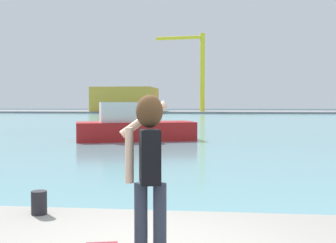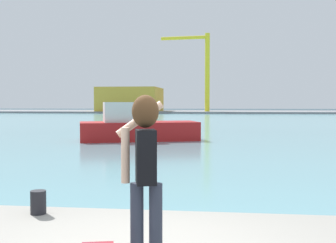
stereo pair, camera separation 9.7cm
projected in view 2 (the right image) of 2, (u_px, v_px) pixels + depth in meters
ground_plane at (215, 120)px, 54.23m from camera, size 220.00×220.00×0.00m
harbor_water at (215, 119)px, 56.21m from camera, size 140.00×100.00×0.02m
far_shore_dock at (218, 112)px, 95.86m from camera, size 140.00×20.00×0.40m
person_photographer at (145, 160)px, 4.46m from camera, size 0.54×0.54×1.74m
harbor_bollard at (38, 202)px, 6.40m from camera, size 0.23×0.23×0.35m
boat_moored at (136, 127)px, 24.63m from camera, size 7.13×4.56×2.19m
warehouse_left at (131, 99)px, 95.41m from camera, size 12.85×13.55×5.17m
port_crane at (202, 64)px, 90.14m from camera, size 10.43×1.99×16.35m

